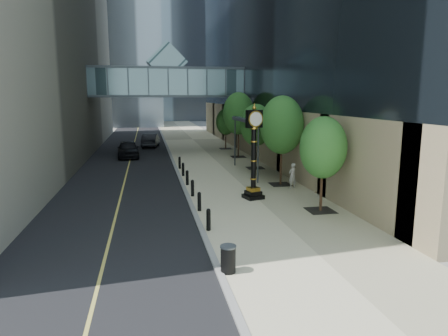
{
  "coord_description": "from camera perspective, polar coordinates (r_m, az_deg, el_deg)",
  "views": [
    {
      "loc": [
        -5.27,
        -16.07,
        6.01
      ],
      "look_at": [
        -1.29,
        4.65,
        2.23
      ],
      "focal_mm": 32.0,
      "sensor_mm": 36.0,
      "label": 1
    }
  ],
  "objects": [
    {
      "name": "car_far",
      "position": [
        49.1,
        -10.44,
        3.92
      ],
      "size": [
        2.31,
        5.02,
        1.59
      ],
      "primitive_type": "imported",
      "rotation": [
        0.0,
        0.0,
        3.01
      ],
      "color": "black",
      "rests_on": "road"
    },
    {
      "name": "distant_tower_c",
      "position": [
        138.62,
        -11.78,
        20.98
      ],
      "size": [
        22.0,
        22.0,
        65.0
      ],
      "primitive_type": "cube",
      "color": "#93A6B8",
      "rests_on": "ground"
    },
    {
      "name": "skywalk",
      "position": [
        44.16,
        -8.12,
        12.27
      ],
      "size": [
        17.0,
        4.2,
        5.8
      ],
      "color": "slate",
      "rests_on": "ground"
    },
    {
      "name": "sidewalk",
      "position": [
        56.73,
        -4.49,
        4.08
      ],
      "size": [
        8.0,
        180.0,
        0.06
      ],
      "primitive_type": "cube",
      "color": "beige",
      "rests_on": "ground"
    },
    {
      "name": "street_trees",
      "position": [
        33.24,
        4.64,
        6.5
      ],
      "size": [
        3.11,
        28.33,
        6.39
      ],
      "color": "black",
      "rests_on": "sidewalk"
    },
    {
      "name": "street_clock",
      "position": [
        23.34,
        4.25,
        1.27
      ],
      "size": [
        1.26,
        1.26,
        5.43
      ],
      "rotation": [
        0.0,
        0.0,
        0.27
      ],
      "color": "black",
      "rests_on": "sidewalk"
    },
    {
      "name": "trash_bin",
      "position": [
        14.0,
        0.6,
        -12.98
      ],
      "size": [
        0.64,
        0.64,
        0.9
      ],
      "primitive_type": "cylinder",
      "rotation": [
        0.0,
        0.0,
        0.28
      ],
      "color": "black",
      "rests_on": "sidewalk"
    },
    {
      "name": "entrance_canopy",
      "position": [
        31.37,
        5.37,
        6.79
      ],
      "size": [
        3.0,
        8.0,
        4.38
      ],
      "color": "#383F44",
      "rests_on": "ground"
    },
    {
      "name": "curb",
      "position": [
        56.43,
        -8.54,
        3.97
      ],
      "size": [
        0.25,
        180.0,
        0.07
      ],
      "primitive_type": "cube",
      "color": "gray",
      "rests_on": "ground"
    },
    {
      "name": "bollard_row",
      "position": [
        25.79,
        -4.92,
        -2.19
      ],
      "size": [
        0.2,
        16.2,
        0.9
      ],
      "color": "black",
      "rests_on": "sidewalk"
    },
    {
      "name": "car_near",
      "position": [
        40.95,
        -13.54,
        2.67
      ],
      "size": [
        2.3,
        5.11,
        1.71
      ],
      "primitive_type": "imported",
      "rotation": [
        0.0,
        0.0,
        0.06
      ],
      "color": "black",
      "rests_on": "road"
    },
    {
      "name": "ground",
      "position": [
        17.95,
        6.95,
        -9.49
      ],
      "size": [
        320.0,
        320.0,
        0.0
      ],
      "primitive_type": "plane",
      "color": "gray",
      "rests_on": "ground"
    },
    {
      "name": "pedestrian",
      "position": [
        26.47,
        9.75,
        -1.12
      ],
      "size": [
        0.73,
        0.62,
        1.69
      ],
      "primitive_type": "imported",
      "rotation": [
        0.0,
        0.0,
        3.57
      ],
      "color": "#AFABA0",
      "rests_on": "sidewalk"
    },
    {
      "name": "road",
      "position": [
        56.41,
        -12.61,
        3.81
      ],
      "size": [
        8.0,
        180.0,
        0.02
      ],
      "primitive_type": "cube",
      "color": "black",
      "rests_on": "ground"
    }
  ]
}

